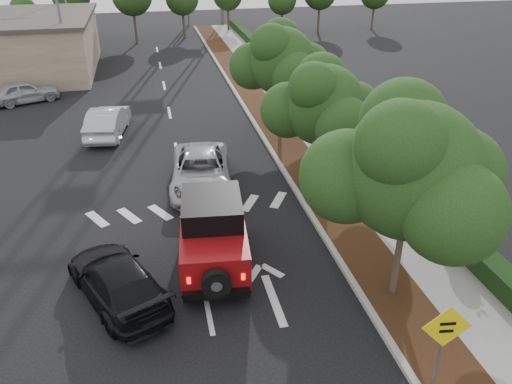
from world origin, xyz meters
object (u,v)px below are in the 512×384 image
object	(u,v)px
red_jeep	(213,231)
speed_hump_sign	(444,337)
silver_suv_ahead	(201,171)
black_suv_oncoming	(117,280)

from	to	relation	value
red_jeep	speed_hump_sign	bearing A→B (deg)	-49.29
silver_suv_ahead	black_suv_oncoming	xyz separation A→B (m)	(-3.29, -6.77, -0.08)
red_jeep	black_suv_oncoming	world-z (taller)	red_jeep
speed_hump_sign	black_suv_oncoming	bearing A→B (deg)	153.64
red_jeep	silver_suv_ahead	size ratio (longest dim) A/B	0.88
red_jeep	silver_suv_ahead	xyz separation A→B (m)	(0.24, 5.51, -0.45)
black_suv_oncoming	speed_hump_sign	world-z (taller)	speed_hump_sign
black_suv_oncoming	red_jeep	bearing A→B (deg)	178.41
silver_suv_ahead	speed_hump_sign	xyz separation A→B (m)	(4.19, -11.85, 0.96)
red_jeep	black_suv_oncoming	distance (m)	3.35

